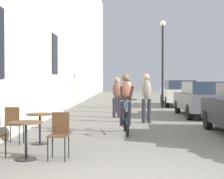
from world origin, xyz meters
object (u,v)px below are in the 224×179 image
Objects in this scene: parked_car_second at (202,98)px; pedestrian_near at (146,95)px; cafe_chair_mid_toward_street at (14,123)px; pedestrian_mid at (117,95)px; cafe_table_near at (26,132)px; cafe_table_mid at (40,122)px; pedestrian_far at (118,93)px; pedestrian_furthest at (128,91)px; cyclist_on_bicycle at (126,105)px; cafe_chair_near_toward_wall at (59,132)px; street_lamp at (163,53)px; parked_car_third at (178,93)px.

pedestrian_near is at bearing -138.30° from parked_car_second.
pedestrian_mid reaches higher than cafe_chair_mid_toward_street.
cafe_table_near and cafe_table_mid have the same top height.
pedestrian_near is at bearing -75.14° from pedestrian_far.
pedestrian_furthest is at bearing 77.53° from cafe_table_mid.
cyclist_on_bicycle is 5.65m from parked_car_second.
parked_car_second reaches higher than cafe_chair_mid_toward_street.
pedestrian_far reaches higher than cafe_chair_near_toward_wall.
pedestrian_far reaches higher than cafe_table_mid.
street_lamp is at bearing 71.80° from cafe_table_near.
cafe_table_near is 9.90m from pedestrian_far.
cyclist_on_bicycle is at bearing 59.88° from cafe_table_near.
parked_car_third is (5.29, 14.18, 0.29)m from cafe_table_near.
street_lamp is at bearing 48.34° from pedestrian_far.
cyclist_on_bicycle is at bearing -108.18° from pedestrian_near.
cafe_table_mid is at bearing -139.82° from cyclist_on_bicycle.
street_lamp is 3.05m from parked_car_third.
street_lamp is at bearing 13.30° from pedestrian_furthest.
cafe_chair_near_toward_wall is 6.02m from pedestrian_near.
pedestrian_furthest is at bearing 79.71° from cafe_table_near.
pedestrian_far is (1.01, 9.68, 0.40)m from cafe_chair_near_toward_wall.
cyclist_on_bicycle is (2.07, 1.75, 0.29)m from cafe_table_mid.
cafe_table_near is 7.66m from pedestrian_mid.
pedestrian_furthest is at bearing 76.63° from pedestrian_far.
parked_car_second is at bearing 59.65° from cafe_chair_near_toward_wall.
cafe_chair_near_toward_wall is 0.21× the size of parked_car_second.
cafe_table_mid is 12.03m from street_lamp.
street_lamp is (3.50, 12.47, 2.59)m from cafe_chair_near_toward_wall.
cafe_table_near is 6.33m from pedestrian_near.
cyclist_on_bicycle is at bearing -107.18° from parked_car_third.
pedestrian_mid is at bearing 77.75° from cafe_table_near.
cyclist_on_bicycle reaches higher than cafe_chair_near_toward_wall.
cafe_table_mid is at bearing -102.21° from pedestrian_far.
parked_car_second reaches higher than cafe_table_near.
cafe_chair_mid_toward_street is 0.55× the size of pedestrian_far.
pedestrian_near is at bearing 64.53° from cafe_table_near.
pedestrian_near is 1.08× the size of pedestrian_far.
cyclist_on_bicycle reaches higher than cafe_table_mid.
pedestrian_far reaches higher than cafe_table_near.
pedestrian_near is (3.45, 4.17, 0.48)m from cafe_chair_mid_toward_street.
cafe_chair_near_toward_wall is 12.13m from pedestrian_furthest.
parked_car_third reaches higher than cafe_chair_near_toward_wall.
cafe_table_mid is at bearing -106.58° from pedestrian_mid.
cafe_chair_near_toward_wall and cafe_chair_mid_toward_street have the same top height.
pedestrian_furthest is 5.15m from parked_car_second.
cafe_chair_near_toward_wall is 0.20× the size of parked_car_third.
pedestrian_far is (2.37, 8.23, 0.40)m from cafe_chair_mid_toward_street.
street_lamp reaches higher than cafe_table_mid.
pedestrian_near is at bearing -85.35° from pedestrian_furthest.
cyclist_on_bicycle reaches higher than pedestrian_mid.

